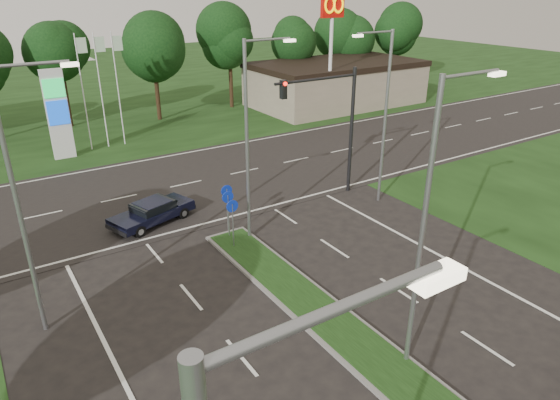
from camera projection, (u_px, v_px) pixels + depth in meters
verge_far at (61, 96)px, 53.12m from camera, size 160.00×50.00×0.02m
cross_road at (170, 188)px, 29.28m from camera, size 160.00×12.00×0.02m
commercial_building at (336, 84)px, 48.67m from camera, size 16.00×9.00×4.00m
streetlight_median_near at (429, 216)px, 13.91m from camera, size 2.53×0.22×9.00m
streetlight_median_far at (251, 133)px, 21.59m from camera, size 2.53×0.22×9.00m
streetlight_left_far at (22, 193)px, 15.42m from camera, size 2.53×0.22×9.00m
streetlight_right_far at (383, 110)px, 25.48m from camera, size 2.53×0.22×9.00m
traffic_signal at (334, 114)px, 26.38m from camera, size 5.10×0.42×7.00m
median_signs at (229, 206)px, 22.75m from camera, size 1.16×1.76×2.38m
gas_pylon at (61, 112)px, 33.07m from camera, size 5.80×1.26×8.00m
mcdonalds_sign at (332, 23)px, 41.18m from camera, size 2.20×0.47×10.40m
treeline_far at (87, 42)px, 38.85m from camera, size 6.00×6.00×9.90m
navy_sedan at (152, 212)px, 24.74m from camera, size 4.47×2.89×1.14m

